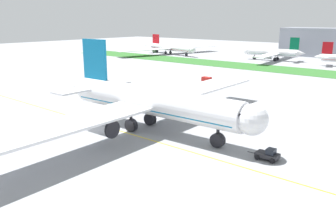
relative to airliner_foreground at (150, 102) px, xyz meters
name	(u,v)px	position (x,y,z in m)	size (l,w,h in m)	color
ground_plane	(128,132)	(-2.73, -3.97, -6.50)	(600.00, 600.00, 0.00)	gray
apron_taxi_line	(126,133)	(-2.73, -4.60, -6.50)	(280.00, 0.36, 0.01)	yellow
grass_median_strip	(314,73)	(-2.73, 111.38, -6.45)	(320.00, 24.00, 0.10)	#2D6628
airliner_foreground	(150,102)	(0.00, 0.00, 0.00)	(53.47, 83.69, 19.16)	white
pushback_tug	(268,155)	(27.15, 1.13, -5.54)	(5.77, 2.76, 2.11)	#26262B
ground_crew_wingwalker_port	(52,131)	(-13.02, -16.14, -5.54)	(0.28, 0.56, 1.59)	black
traffic_cone_near_nose	(56,118)	(-24.13, -8.29, -6.22)	(0.36, 0.36, 0.58)	#F2590C
traffic_cone_port_wing	(24,126)	(-23.58, -16.83, -6.22)	(0.36, 0.36, 0.58)	#F2590C
service_truck_baggage_loader	(183,92)	(-15.69, 31.30, -4.94)	(4.91, 2.49, 2.94)	white
service_truck_fuel_bowser	(208,81)	(-21.50, 53.51, -4.89)	(4.52, 2.41, 3.05)	#B21E19
service_truck_catering_van	(116,84)	(-42.87, 27.92, -5.09)	(5.61, 4.27, 2.52)	white
parked_airliner_far_left	(170,48)	(-107.98, 134.41, -2.11)	(49.41, 81.83, 12.93)	white
parked_airliner_far_centre	(274,53)	(-37.75, 144.73, -1.89)	(35.95, 56.05, 13.59)	white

